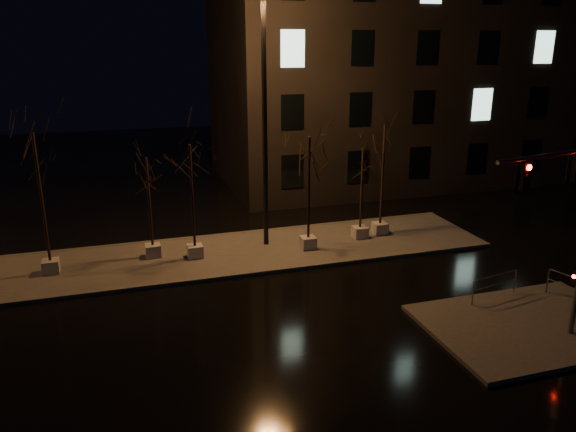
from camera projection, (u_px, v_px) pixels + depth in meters
name	position (u px, v px, depth m)	size (l,w,h in m)	color
ground	(288.00, 312.00, 20.03)	(90.00, 90.00, 0.00)	black
median	(248.00, 252.00, 25.47)	(22.00, 5.00, 0.15)	#4F4D47
sidewalk_corner	(530.00, 325.00, 18.95)	(7.00, 5.00, 0.15)	#4F4D47
building	(406.00, 66.00, 38.09)	(25.00, 12.00, 15.00)	black
tree_0	(37.00, 165.00, 21.67)	(1.80, 1.80, 5.95)	beige
tree_1	(148.00, 180.00, 23.68)	(1.80, 1.80, 4.56)	beige
tree_2	(191.00, 171.00, 23.47)	(1.80, 1.80, 5.13)	beige
tree_3	(309.00, 162.00, 24.48)	(1.80, 1.80, 5.27)	beige
tree_4	(363.00, 169.00, 26.02)	(1.80, 1.80, 4.48)	beige
tree_5	(384.00, 150.00, 26.34)	(1.80, 1.80, 5.51)	beige
traffic_signal_mast	(569.00, 219.00, 16.65)	(4.98, 0.99, 6.17)	#5A5D61
streetlight_main	(264.00, 106.00, 24.28)	(2.70, 1.23, 11.09)	black
guard_rail_a	(495.00, 283.00, 20.56)	(2.16, 0.44, 0.95)	#5A5D61
guard_rail_b	(574.00, 286.00, 20.27)	(0.62, 1.97, 0.97)	#5A5D61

